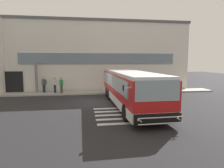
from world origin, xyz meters
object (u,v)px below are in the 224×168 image
at_px(passenger_by_doorway, 55,84).
at_px(safety_bollard_yellow, 120,90).
at_px(bus_main_foreground, 129,89).
at_px(passenger_near_column, 44,84).
at_px(passenger_at_curb_edge, 61,84).
at_px(entry_support_column, 36,77).

xyz_separation_m(passenger_by_doorway, safety_bollard_yellow, (6.84, -1.21, -0.63)).
relative_size(bus_main_foreground, passenger_near_column, 7.15).
bearing_deg(passenger_at_curb_edge, passenger_near_column, 157.43).
height_order(passenger_by_doorway, safety_bollard_yellow, passenger_by_doorway).
distance_m(entry_support_column, safety_bollard_yellow, 9.10).
bearing_deg(bus_main_foreground, passenger_by_doorway, 135.49).
height_order(entry_support_column, passenger_near_column, entry_support_column).
relative_size(entry_support_column, passenger_by_doorway, 1.97).
bearing_deg(safety_bollard_yellow, passenger_near_column, 168.87).
xyz_separation_m(entry_support_column, passenger_at_curb_edge, (2.71, -1.01, -0.72)).
xyz_separation_m(bus_main_foreground, passenger_by_doorway, (-6.56, 6.45, -0.26)).
xyz_separation_m(entry_support_column, passenger_near_column, (0.82, -0.23, -0.69)).
xyz_separation_m(passenger_near_column, passenger_at_curb_edge, (1.89, -0.79, -0.03)).
height_order(passenger_near_column, passenger_by_doorway, same).
distance_m(passenger_near_column, passenger_by_doorway, 1.22).
relative_size(passenger_by_doorway, safety_bollard_yellow, 1.86).
xyz_separation_m(passenger_near_column, safety_bollard_yellow, (8.00, -1.57, -0.66)).
distance_m(passenger_at_curb_edge, safety_bollard_yellow, 6.19).
bearing_deg(safety_bollard_yellow, passenger_at_curb_edge, 172.66).
relative_size(bus_main_foreground, safety_bollard_yellow, 13.30).
bearing_deg(bus_main_foreground, safety_bollard_yellow, 87.03).
xyz_separation_m(passenger_near_column, passenger_by_doorway, (1.17, -0.36, -0.03)).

